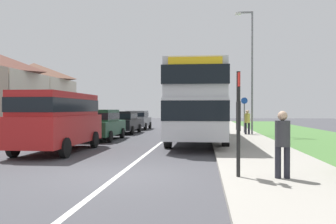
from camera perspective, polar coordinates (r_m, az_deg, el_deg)
ground_plane at (r=9.30m, az=-8.04°, el=-10.15°), size 120.00×120.00×0.00m
lane_marking_centre at (r=17.10m, az=-1.56°, el=-5.29°), size 0.14×60.00×0.01m
pavement_near_side at (r=15.10m, az=13.52°, el=-5.84°), size 3.20×68.00×0.12m
double_decker_bus at (r=18.43m, az=4.84°, el=1.78°), size 2.80×11.03×3.70m
parked_van_red at (r=14.71m, az=-17.34°, el=-0.81°), size 2.11×5.35×2.36m
parked_car_dark_green at (r=19.82m, az=-10.76°, el=-1.83°), size 1.88×4.41×1.69m
parked_car_black at (r=25.03m, az=-7.24°, el=-1.49°), size 1.96×4.30×1.57m
parked_car_grey at (r=30.11m, az=-4.98°, el=-1.15°), size 1.95×3.96×1.59m
pedestrian_at_stop at (r=8.53m, az=18.05°, el=-4.51°), size 0.34×0.34×1.67m
pedestrian_walking_away at (r=22.87m, az=12.72°, el=-1.41°), size 0.34×0.34×1.67m
bus_stop_sign at (r=8.44m, az=11.32°, el=-0.71°), size 0.09×0.52×2.60m
cycle_route_sign at (r=24.58m, az=12.26°, el=-0.23°), size 0.44×0.08×2.52m
street_lamp_near at (r=9.49m, az=25.62°, el=15.43°), size 1.14×0.20×7.25m
street_lamp_mid at (r=23.21m, az=13.22°, el=7.39°), size 1.14×0.20×7.94m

